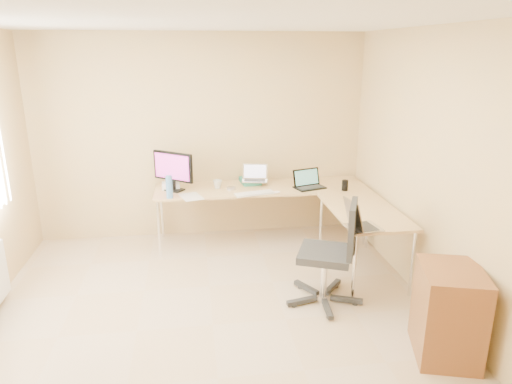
{
  "coord_description": "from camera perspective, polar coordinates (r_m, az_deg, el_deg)",
  "views": [
    {
      "loc": [
        -0.12,
        -3.66,
        2.39
      ],
      "look_at": [
        0.55,
        1.1,
        0.9
      ],
      "focal_mm": 32.42,
      "sensor_mm": 36.0,
      "label": 1
    }
  ],
  "objects": [
    {
      "name": "laptop_center",
      "position": [
        5.85,
        -0.16,
        2.34
      ],
      "size": [
        0.36,
        0.3,
        0.21
      ],
      "primitive_type": "cube",
      "rotation": [
        0.0,
        0.0,
        -0.19
      ],
      "color": "beige",
      "rests_on": "desk_main"
    },
    {
      "name": "cabinet",
      "position": [
        4.11,
        22.58,
        -13.82
      ],
      "size": [
        0.6,
        0.68,
        0.79
      ],
      "primitive_type": "cube",
      "rotation": [
        0.0,
        0.0,
        -0.28
      ],
      "color": "#9E6641",
      "rests_on": "ground"
    },
    {
      "name": "mug",
      "position": [
        5.76,
        -4.77,
        0.97
      ],
      "size": [
        0.15,
        0.15,
        0.11
      ],
      "primitive_type": "imported",
      "rotation": [
        0.0,
        0.0,
        -0.4
      ],
      "color": "beige",
      "rests_on": "desk_main"
    },
    {
      "name": "water_bottle",
      "position": [
        5.43,
        -10.66,
        0.63
      ],
      "size": [
        0.09,
        0.09,
        0.27
      ],
      "primitive_type": "cylinder",
      "rotation": [
        0.0,
        0.0,
        0.18
      ],
      "color": "#497FBB",
      "rests_on": "desk_main"
    },
    {
      "name": "cd_stack",
      "position": [
        5.71,
        -3.07,
        0.46
      ],
      "size": [
        0.13,
        0.13,
        0.03
      ],
      "primitive_type": "cylinder",
      "rotation": [
        0.0,
        0.0,
        0.19
      ],
      "color": "#AAABBE",
      "rests_on": "desk_main"
    },
    {
      "name": "mouse",
      "position": [
        5.55,
        2.59,
        -0.01
      ],
      "size": [
        0.09,
        0.07,
        0.03
      ],
      "primitive_type": "ellipsoid",
      "rotation": [
        0.0,
        0.0,
        -0.13
      ],
      "color": "white",
      "rests_on": "desk_main"
    },
    {
      "name": "wall_front",
      "position": [
        1.78,
        -2.72,
        -20.53
      ],
      "size": [
        4.5,
        0.0,
        4.5
      ],
      "primitive_type": "plane",
      "rotation": [
        -1.57,
        0.0,
        0.0
      ],
      "color": "tan",
      "rests_on": "ground"
    },
    {
      "name": "wall_back",
      "position": [
        6.01,
        -6.78,
        6.67
      ],
      "size": [
        4.5,
        0.0,
        4.5
      ],
      "primitive_type": "plane",
      "rotation": [
        1.57,
        0.0,
        0.0
      ],
      "color": "tan",
      "rests_on": "ground"
    },
    {
      "name": "white_box",
      "position": [
        5.82,
        -10.46,
        0.77
      ],
      "size": [
        0.22,
        0.16,
        0.08
      ],
      "primitive_type": "cube",
      "rotation": [
        0.0,
        0.0,
        0.04
      ],
      "color": "white",
      "rests_on": "desk_main"
    },
    {
      "name": "laptop_return",
      "position": [
        4.56,
        13.18,
        -2.97
      ],
      "size": [
        0.41,
        0.34,
        0.24
      ],
      "primitive_type": "cube",
      "rotation": [
        0.0,
        0.0,
        1.73
      ],
      "color": "silver",
      "rests_on": "desk_return"
    },
    {
      "name": "monitor",
      "position": [
        5.69,
        -10.18,
        2.53
      ],
      "size": [
        0.56,
        0.49,
        0.48
      ],
      "primitive_type": "cube",
      "rotation": [
        0.0,
        0.0,
        -0.66
      ],
      "color": "black",
      "rests_on": "desk_main"
    },
    {
      "name": "office_chair",
      "position": [
        4.53,
        8.5,
        -7.61
      ],
      "size": [
        0.83,
        0.83,
        1.05
      ],
      "primitive_type": "cube",
      "rotation": [
        0.0,
        0.0,
        -0.4
      ],
      "color": "#282828",
      "rests_on": "ground"
    },
    {
      "name": "book_stack",
      "position": [
        5.98,
        -0.74,
        1.38
      ],
      "size": [
        0.27,
        0.34,
        0.05
      ],
      "primitive_type": "cube",
      "rotation": [
        0.0,
        0.0,
        0.12
      ],
      "color": "#288169",
      "rests_on": "desk_main"
    },
    {
      "name": "black_cup",
      "position": [
        5.75,
        10.91,
        0.81
      ],
      "size": [
        0.09,
        0.09,
        0.13
      ],
      "primitive_type": "cylinder",
      "rotation": [
        0.0,
        0.0,
        -0.26
      ],
      "color": "black",
      "rests_on": "desk_main"
    },
    {
      "name": "laptop_black",
      "position": [
        5.77,
        6.68,
        1.58
      ],
      "size": [
        0.43,
        0.37,
        0.23
      ],
      "primitive_type": "cube",
      "rotation": [
        0.0,
        0.0,
        0.31
      ],
      "color": "black",
      "rests_on": "desk_main"
    },
    {
      "name": "floor",
      "position": [
        4.37,
        -5.35,
        -16.01
      ],
      "size": [
        4.5,
        4.5,
        0.0
      ],
      "primitive_type": "plane",
      "color": "tan",
      "rests_on": "ground"
    },
    {
      "name": "desk_main",
      "position": [
        5.93,
        0.67,
        -2.74
      ],
      "size": [
        2.65,
        0.7,
        0.73
      ],
      "primitive_type": "cube",
      "color": "tan",
      "rests_on": "ground"
    },
    {
      "name": "desk_return",
      "position": [
        5.26,
        12.95,
        -5.85
      ],
      "size": [
        0.7,
        1.3,
        0.73
      ],
      "primitive_type": "cube",
      "color": "tan",
      "rests_on": "ground"
    },
    {
      "name": "keyboard",
      "position": [
        5.51,
        -0.2,
        -0.18
      ],
      "size": [
        0.49,
        0.23,
        0.02
      ],
      "primitive_type": "cube",
      "rotation": [
        0.0,
        0.0,
        0.22
      ],
      "color": "silver",
      "rests_on": "desk_main"
    },
    {
      "name": "ceiling",
      "position": [
        3.66,
        -6.55,
        20.41
      ],
      "size": [
        4.5,
        4.5,
        0.0
      ],
      "primitive_type": "plane",
      "rotation": [
        3.14,
        0.0,
        0.0
      ],
      "color": "white",
      "rests_on": "ground"
    },
    {
      "name": "wall_right",
      "position": [
        4.41,
        22.5,
        1.59
      ],
      "size": [
        0.0,
        4.5,
        4.5
      ],
      "primitive_type": "plane",
      "rotation": [
        1.57,
        0.0,
        -1.57
      ],
      "color": "tan",
      "rests_on": "ground"
    },
    {
      "name": "papers",
      "position": [
        5.47,
        -7.99,
        -0.58
      ],
      "size": [
        0.31,
        0.37,
        0.01
      ],
      "primitive_type": "cube",
      "rotation": [
        0.0,
        0.0,
        0.31
      ],
      "color": "silver",
      "rests_on": "desk_main"
    },
    {
      "name": "desk_fan",
      "position": [
        5.91,
        -10.48,
        2.15
      ],
      "size": [
        0.24,
        0.24,
        0.3
      ],
      "primitive_type": "cylinder",
      "rotation": [
        0.0,
        0.0,
        0.0
      ],
      "color": "white",
      "rests_on": "desk_main"
    }
  ]
}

